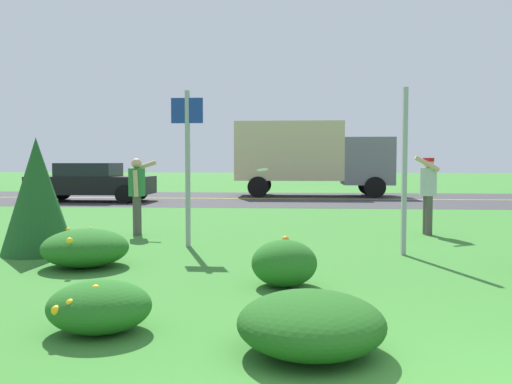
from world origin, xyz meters
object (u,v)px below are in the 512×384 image
Objects in this scene: sign_post_near_path at (188,153)px; person_catcher_red_cap_gray_shirt at (428,188)px; frisbee_white at (262,170)px; car_black_center_left at (91,182)px; person_thrower_green_shirt at (137,189)px; sign_post_by_roadside at (404,172)px; box_truck_gray at (310,155)px.

sign_post_near_path is 5.03m from person_catcher_red_cap_gray_shirt.
car_black_center_left is at bearing 129.36° from frisbee_white.
sign_post_near_path reaches higher than person_thrower_green_shirt.
person_catcher_red_cap_gray_shirt reaches higher than person_thrower_green_shirt.
sign_post_by_roadside reaches higher than car_black_center_left.
box_truck_gray is at bearing 80.16° from sign_post_near_path.
person_thrower_green_shirt is at bearing -175.36° from person_catcher_red_cap_gray_shirt.
person_thrower_green_shirt is 6.61× the size of frisbee_white.
car_black_center_left is (-9.47, 10.90, -0.61)m from sign_post_by_roadside.
sign_post_near_path is 3.71m from sign_post_by_roadside.
sign_post_near_path is 1.69× the size of person_catcher_red_cap_gray_shirt.
box_truck_gray reaches higher than person_thrower_green_shirt.
sign_post_near_path is 11.54× the size of frisbee_white.
sign_post_near_path reaches higher than car_black_center_left.
sign_post_by_roadside is at bearing -49.01° from car_black_center_left.
person_thrower_green_shirt reaches higher than car_black_center_left.
sign_post_by_roadside is (3.65, -0.58, -0.31)m from sign_post_near_path.
person_thrower_green_shirt is at bearing -63.31° from car_black_center_left.
sign_post_by_roadside is at bearing -21.80° from person_thrower_green_shirt.
sign_post_near_path is 1.75× the size of person_thrower_green_shirt.
frisbee_white is 12.54m from box_truck_gray.
box_truck_gray is (1.26, 12.46, 0.46)m from frisbee_white.
sign_post_by_roadside is 14.85m from box_truck_gray.
sign_post_by_roadside is at bearing -9.07° from sign_post_near_path.
sign_post_by_roadside is 0.40× the size of box_truck_gray.
person_thrower_green_shirt is at bearing 158.20° from sign_post_by_roadside.
car_black_center_left is at bearing -154.84° from box_truck_gray.
sign_post_near_path is 0.61× the size of car_black_center_left.
frisbee_white is at bearing 136.35° from sign_post_by_roadside.
sign_post_by_roadside is 1.65× the size of person_catcher_red_cap_gray_shirt.
sign_post_by_roadside is 14.45m from car_black_center_left.
sign_post_near_path is 2.08m from person_thrower_green_shirt.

